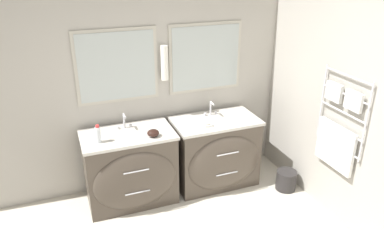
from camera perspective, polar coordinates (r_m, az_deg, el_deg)
wall_back at (r=4.23m, az=-8.44°, el=5.45°), size 5.09×0.16×2.60m
wall_right at (r=3.98m, az=21.59°, el=2.68°), size 0.13×4.26×2.60m
vanity_left at (r=4.20m, az=-9.32°, el=-8.07°), size 0.99×0.64×0.83m
vanity_right at (r=4.48m, az=3.70°, el=-5.71°), size 0.99×0.64×0.83m
faucet_left at (r=4.13m, az=-10.28°, el=-1.00°), size 0.17×0.11×0.17m
faucet_right at (r=4.41m, az=2.91°, el=0.94°), size 0.17×0.11×0.17m
toiletry_bottle at (r=3.88m, az=-14.11°, el=-2.88°), size 0.06×0.06×0.19m
amenity_bowl at (r=3.93m, az=-5.94°, el=-2.76°), size 0.13×0.13×0.08m
soap_dish at (r=4.15m, az=2.44°, el=-1.51°), size 0.10×0.07×0.04m
waste_bin at (r=4.65m, az=14.16°, el=-9.54°), size 0.24×0.24×0.24m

